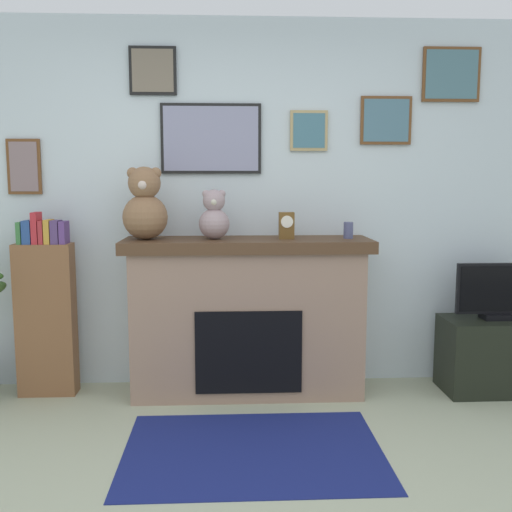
# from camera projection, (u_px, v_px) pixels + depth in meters

# --- Properties ---
(back_wall) EXTENTS (5.20, 0.15, 2.60)m
(back_wall) POSITION_uv_depth(u_px,v_px,m) (229.00, 204.00, 4.23)
(back_wall) COLOR silver
(back_wall) RESTS_ON ground_plane
(fireplace) EXTENTS (1.68, 0.53, 1.08)m
(fireplace) POSITION_uv_depth(u_px,v_px,m) (248.00, 316.00, 4.04)
(fireplace) COLOR #977764
(fireplace) RESTS_ON ground_plane
(bookshelf) EXTENTS (0.39, 0.16, 1.27)m
(bookshelf) POSITION_uv_depth(u_px,v_px,m) (47.00, 312.00, 4.01)
(bookshelf) COLOR brown
(bookshelf) RESTS_ON ground_plane
(tv_stand) EXTENTS (0.72, 0.40, 0.52)m
(tv_stand) POSITION_uv_depth(u_px,v_px,m) (495.00, 355.00, 4.10)
(tv_stand) COLOR black
(tv_stand) RESTS_ON ground_plane
(television) EXTENTS (0.58, 0.14, 0.39)m
(television) POSITION_uv_depth(u_px,v_px,m) (498.00, 292.00, 4.04)
(television) COLOR black
(television) RESTS_ON tv_stand
(area_rug) EXTENTS (1.42, 1.01, 0.01)m
(area_rug) POSITION_uv_depth(u_px,v_px,m) (254.00, 450.00, 3.21)
(area_rug) COLOR navy
(area_rug) RESTS_ON ground_plane
(candle_jar) EXTENTS (0.07, 0.07, 0.11)m
(candle_jar) POSITION_uv_depth(u_px,v_px,m) (349.00, 230.00, 3.98)
(candle_jar) COLOR #4C517A
(candle_jar) RESTS_ON fireplace
(mantel_clock) EXTENTS (0.10, 0.08, 0.18)m
(mantel_clock) POSITION_uv_depth(u_px,v_px,m) (287.00, 225.00, 3.96)
(mantel_clock) COLOR brown
(mantel_clock) RESTS_ON fireplace
(teddy_bear_grey) EXTENTS (0.30, 0.30, 0.49)m
(teddy_bear_grey) POSITION_uv_depth(u_px,v_px,m) (146.00, 207.00, 3.89)
(teddy_bear_grey) COLOR #856143
(teddy_bear_grey) RESTS_ON fireplace
(teddy_bear_cream) EXTENTS (0.21, 0.21, 0.33)m
(teddy_bear_cream) POSITION_uv_depth(u_px,v_px,m) (215.00, 217.00, 3.93)
(teddy_bear_cream) COLOR #A28B90
(teddy_bear_cream) RESTS_ON fireplace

